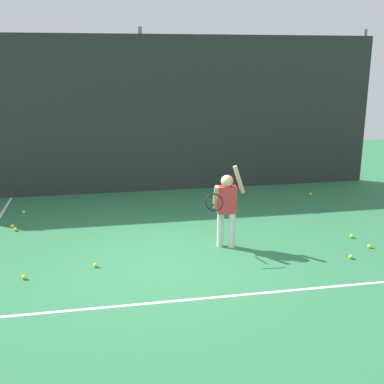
% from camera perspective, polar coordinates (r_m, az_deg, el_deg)
% --- Properties ---
extents(ground_plane, '(20.00, 20.00, 0.00)m').
position_cam_1_polar(ground_plane, '(7.41, -2.59, -8.21)').
color(ground_plane, '#2D7247').
extents(court_line_baseline, '(9.00, 0.05, 0.00)m').
position_cam_1_polar(court_line_baseline, '(6.31, -0.93, -12.63)').
color(court_line_baseline, white).
rests_on(court_line_baseline, ground).
extents(back_fence_windscreen, '(10.90, 0.08, 3.49)m').
position_cam_1_polar(back_fence_windscreen, '(11.02, -5.87, 8.96)').
color(back_fence_windscreen, '#282D2B').
rests_on(back_fence_windscreen, ground).
extents(fence_post_1, '(0.09, 0.09, 3.64)m').
position_cam_1_polar(fence_post_1, '(11.07, -5.91, 9.38)').
color(fence_post_1, slate).
rests_on(fence_post_1, ground).
extents(fence_post_2, '(0.09, 0.09, 3.64)m').
position_cam_1_polar(fence_post_2, '(12.67, 19.06, 9.39)').
color(fence_post_2, slate).
rests_on(fence_post_2, ground).
extents(tennis_player, '(0.74, 0.57, 1.35)m').
position_cam_1_polar(tennis_player, '(7.74, 4.05, -1.46)').
color(tennis_player, silver).
rests_on(tennis_player, ground).
extents(tennis_ball_0, '(0.07, 0.07, 0.07)m').
position_cam_1_polar(tennis_ball_0, '(9.40, -20.41, -3.78)').
color(tennis_ball_0, '#CCE033').
rests_on(tennis_ball_0, ground).
extents(tennis_ball_1, '(0.07, 0.07, 0.07)m').
position_cam_1_polar(tennis_ball_1, '(10.18, -19.21, -2.25)').
color(tennis_ball_1, '#CCE033').
rests_on(tennis_ball_1, ground).
extents(tennis_ball_2, '(0.07, 0.07, 0.07)m').
position_cam_1_polar(tennis_ball_2, '(7.34, -11.32, -8.46)').
color(tennis_ball_2, '#CCE033').
rests_on(tennis_ball_2, ground).
extents(tennis_ball_3, '(0.07, 0.07, 0.07)m').
position_cam_1_polar(tennis_ball_3, '(7.88, 18.23, -7.26)').
color(tennis_ball_3, '#CCE033').
rests_on(tennis_ball_3, ground).
extents(tennis_ball_4, '(0.07, 0.07, 0.07)m').
position_cam_1_polar(tennis_ball_4, '(8.77, 18.31, -4.96)').
color(tennis_ball_4, '#CCE033').
rests_on(tennis_ball_4, ground).
extents(tennis_ball_5, '(0.07, 0.07, 0.07)m').
position_cam_1_polar(tennis_ball_5, '(7.23, -19.19, -9.45)').
color(tennis_ball_5, '#CCE033').
rests_on(tennis_ball_5, ground).
extents(tennis_ball_6, '(0.07, 0.07, 0.07)m').
position_cam_1_polar(tennis_ball_6, '(9.21, -20.10, -4.15)').
color(tennis_ball_6, '#CCE033').
rests_on(tennis_ball_6, ground).
extents(tennis_ball_7, '(0.07, 0.07, 0.07)m').
position_cam_1_polar(tennis_ball_7, '(11.21, 13.78, -0.22)').
color(tennis_ball_7, '#CCE033').
rests_on(tennis_ball_7, ground).
extents(tennis_ball_8, '(0.07, 0.07, 0.07)m').
position_cam_1_polar(tennis_ball_8, '(8.41, 20.22, -6.02)').
color(tennis_ball_8, '#CCE033').
rests_on(tennis_ball_8, ground).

